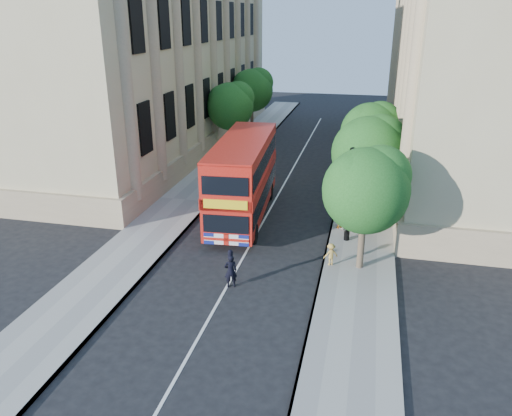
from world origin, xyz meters
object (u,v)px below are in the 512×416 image
Objects in this scene: lamp_post at (349,198)px; police_constable at (231,271)px; box_van at (230,183)px; double_decker_bus at (243,176)px; woman_pedestrian at (345,213)px.

lamp_post reaches higher than police_constable.
lamp_post is 7.89m from police_constable.
lamp_post is 1.15× the size of box_van.
double_decker_bus is at bearing -103.18° from police_constable.
double_decker_bus reaches higher than police_constable.
police_constable is 8.78m from woman_pedestrian.
woman_pedestrian is at bearing -144.96° from police_constable.
police_constable is at bearing -76.16° from box_van.
lamp_post is 3.24× the size of police_constable.
lamp_post is at bearing -152.31° from police_constable.
woman_pedestrian is (4.57, 7.49, 0.26)m from police_constable.
police_constable is (-4.82, -6.01, -1.71)m from lamp_post.
woman_pedestrian is at bearing -25.55° from box_van.
double_decker_bus is 2.30× the size of box_van.
lamp_post is at bearing -23.57° from double_decker_bus.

